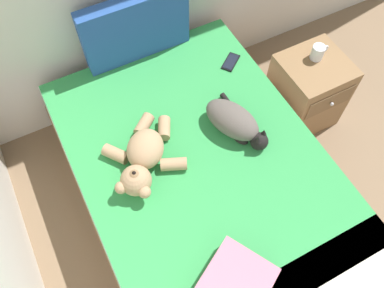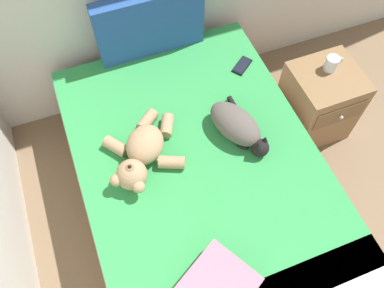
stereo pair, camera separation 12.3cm
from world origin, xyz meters
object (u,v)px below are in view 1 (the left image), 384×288
Objects in this scene: cat at (235,122)px; cell_phone at (231,62)px; bed at (202,184)px; teddy_bear at (143,158)px; nightstand at (307,92)px; mug at (318,52)px; patterned_cushion at (136,28)px.

cell_phone is (0.24, 0.44, -0.07)m from cat.
teddy_bear is at bearing 154.24° from bed.
bed is 0.44m from cat.
cat is 0.55m from teddy_bear.
nightstand is 0.32m from mug.
cell_phone is 1.35× the size of mug.
cat reaches higher than bed.
teddy_bear reaches higher than cell_phone.
mug reaches higher than bed.
cat is (0.26, 0.12, 0.34)m from bed.
mug is (0.99, 0.33, 0.33)m from bed.
cell_phone is (0.50, 0.56, 0.27)m from bed.
cat is 0.82× the size of nightstand.
nightstand reaches higher than bed.
bed is 2.90× the size of patterned_cushion.
teddy_bear is 0.93× the size of nightstand.
teddy_bear reaches higher than cat.
nightstand is at bearing 13.01° from cat.
nightstand is (0.46, -0.28, -0.26)m from cell_phone.
nightstand is (0.70, 0.16, -0.32)m from cat.
patterned_cushion is 4.12× the size of cell_phone.
bed is 4.37× the size of cat.
cat is at bearing -2.35° from teddy_bear.
teddy_bear is at bearing -171.46° from mug.
cell_phone reaches higher than bed.
cat is 0.51m from cell_phone.
teddy_bear is 4.18× the size of mug.
cell_phone is 0.60m from nightstand.
patterned_cushion is 5.55× the size of mug.
teddy_bear reaches higher than nightstand.
patterned_cushion reaches higher than cell_phone.
teddy_bear is 1.30m from nightstand.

